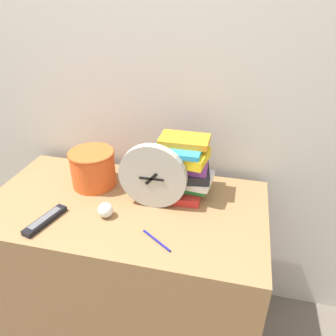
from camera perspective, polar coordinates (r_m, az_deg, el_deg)
name	(u,v)px	position (r m, az deg, el deg)	size (l,w,h in m)	color
wall_back	(147,73)	(1.48, -3.70, 16.14)	(6.00, 0.04, 2.40)	beige
desk	(130,271)	(1.59, -6.70, -17.46)	(1.13, 0.60, 0.77)	olive
desk_clock	(152,177)	(1.25, -2.72, -1.54)	(0.27, 0.04, 0.27)	#B7B2A8
book_stack	(182,167)	(1.33, 2.39, 0.16)	(0.26, 0.21, 0.25)	red
basket	(93,167)	(1.44, -12.95, 0.13)	(0.20, 0.20, 0.16)	#E05623
tv_remote	(45,220)	(1.31, -20.61, -8.50)	(0.09, 0.19, 0.02)	black
crumpled_paper_ball	(105,210)	(1.27, -10.84, -7.20)	(0.06, 0.06, 0.06)	white
pen	(156,240)	(1.15, -2.02, -12.48)	(0.12, 0.09, 0.01)	navy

